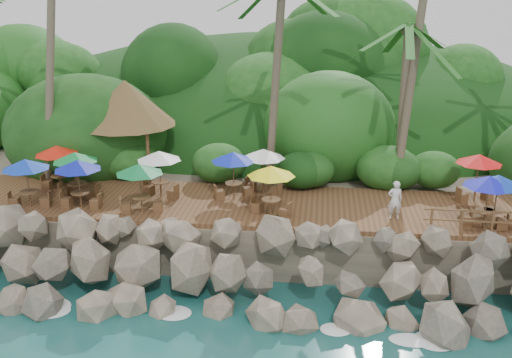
# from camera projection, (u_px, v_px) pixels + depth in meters

# --- Properties ---
(ground) EXTENTS (140.00, 140.00, 0.00)m
(ground) POSITION_uv_depth(u_px,v_px,m) (236.00, 328.00, 19.63)
(ground) COLOR #19514F
(ground) RESTS_ON ground
(land_base) EXTENTS (32.00, 25.20, 2.10)m
(land_base) POSITION_uv_depth(u_px,v_px,m) (275.00, 164.00, 34.37)
(land_base) COLOR gray
(land_base) RESTS_ON ground
(jungle_hill) EXTENTS (44.80, 28.00, 15.40)m
(jungle_hill) POSITION_uv_depth(u_px,v_px,m) (284.00, 148.00, 41.77)
(jungle_hill) COLOR #143811
(jungle_hill) RESTS_ON ground
(seawall) EXTENTS (29.00, 4.00, 2.30)m
(seawall) POSITION_uv_depth(u_px,v_px,m) (243.00, 271.00, 21.15)
(seawall) COLOR gray
(seawall) RESTS_ON ground
(terrace) EXTENTS (26.00, 5.00, 0.20)m
(terrace) POSITION_uv_depth(u_px,v_px,m) (256.00, 205.00, 24.59)
(terrace) COLOR brown
(terrace) RESTS_ON land_base
(jungle_foliage) EXTENTS (44.00, 16.00, 12.00)m
(jungle_foliage) POSITION_uv_depth(u_px,v_px,m) (274.00, 186.00, 33.76)
(jungle_foliage) COLOR #143811
(jungle_foliage) RESTS_ON ground
(foam_line) EXTENTS (25.20, 0.80, 0.06)m
(foam_line) POSITION_uv_depth(u_px,v_px,m) (237.00, 322.00, 19.90)
(foam_line) COLOR white
(foam_line) RESTS_ON ground
(palapa) EXTENTS (4.79, 4.79, 4.60)m
(palapa) POSITION_uv_depth(u_px,v_px,m) (126.00, 103.00, 27.75)
(palapa) COLOR brown
(palapa) RESTS_ON ground
(dining_clusters) EXTENTS (20.70, 4.95, 2.10)m
(dining_clusters) POSITION_uv_depth(u_px,v_px,m) (226.00, 166.00, 23.74)
(dining_clusters) COLOR brown
(dining_clusters) RESTS_ON terrace
(waiter) EXTENTS (0.62, 0.44, 1.61)m
(waiter) POSITION_uv_depth(u_px,v_px,m) (395.00, 200.00, 22.65)
(waiter) COLOR silver
(waiter) RESTS_ON terrace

